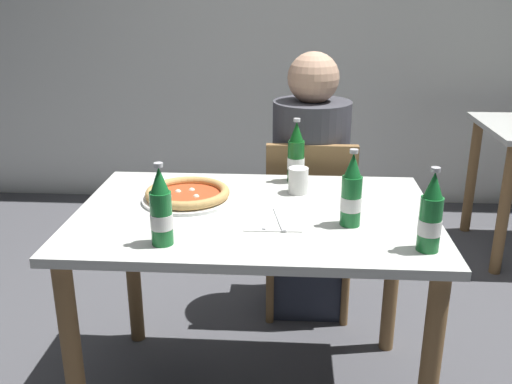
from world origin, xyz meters
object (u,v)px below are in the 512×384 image
Objects in this scene: diner_seated at (310,193)px; beer_bottle_left at (296,155)px; beer_bottle_extra at (161,211)px; dining_table_main at (255,242)px; beer_bottle_center at (351,194)px; paper_cup at (298,180)px; chair_behind_table at (309,218)px; napkin_with_cutlery at (273,220)px; pizza_margherita_near at (188,195)px; beer_bottle_right at (431,216)px.

beer_bottle_left is (-0.07, -0.33, 0.27)m from diner_seated.
beer_bottle_left is at bearing 57.28° from beer_bottle_extra.
dining_table_main is 4.86× the size of beer_bottle_center.
dining_table_main is 12.63× the size of paper_cup.
diner_seated is at bearing 82.87° from paper_cup.
paper_cup is (-0.06, -0.47, 0.21)m from diner_seated.
chair_behind_table is 0.81m from beer_bottle_center.
napkin_with_cutlery is (0.32, 0.19, -0.10)m from beer_bottle_extra.
beer_bottle_center is 0.34m from paper_cup.
beer_bottle_extra is at bearing 62.79° from chair_behind_table.
chair_behind_table is 0.74m from pizza_margherita_near.
diner_seated is 6.38× the size of napkin_with_cutlery.
pizza_margherita_near is (-0.45, -0.57, 0.19)m from diner_seated.
beer_bottle_left is 1.00× the size of beer_bottle_center.
beer_bottle_extra is (-0.56, -0.18, 0.00)m from beer_bottle_center.
beer_bottle_left is 0.15m from paper_cup.
dining_table_main is 0.29m from pizza_margherita_near.
beer_bottle_extra is (-0.76, -0.01, 0.00)m from beer_bottle_right.
diner_seated is 0.81m from beer_bottle_center.
beer_bottle_left is (-0.07, -0.28, 0.37)m from chair_behind_table.
pizza_margherita_near is (-0.24, 0.09, 0.13)m from dining_table_main.
dining_table_main is at bearing 71.53° from chair_behind_table.
beer_bottle_center is 1.00× the size of beer_bottle_right.
napkin_with_cutlery is (-0.07, -0.41, -0.10)m from beer_bottle_left.
beer_bottle_right reaches higher than dining_table_main.
napkin_with_cutlery is at bearing 31.47° from beer_bottle_extra.
beer_bottle_center is (0.55, -0.19, 0.08)m from pizza_margherita_near.
beer_bottle_center reaches higher than paper_cup.
beer_bottle_left is at bearing 111.97° from beer_bottle_center.
dining_table_main is at bearing -112.55° from beer_bottle_left.
beer_bottle_left is (0.14, 0.33, 0.22)m from dining_table_main.
diner_seated is 4.89× the size of beer_bottle_right.
napkin_with_cutlery is (-0.14, -0.69, 0.27)m from chair_behind_table.
paper_cup is (0.14, 0.19, 0.16)m from dining_table_main.
diner_seated reaches higher than dining_table_main.
chair_behind_table is 4.49× the size of napkin_with_cutlery.
beer_bottle_extra is at bearing -179.52° from beer_bottle_right.
paper_cup is at bearing -97.13° from diner_seated.
paper_cup reaches higher than dining_table_main.
pizza_margherita_near is at bearing 159.85° from dining_table_main.
chair_behind_table is 3.44× the size of beer_bottle_extra.
paper_cup is at bearing -86.11° from beer_bottle_left.
dining_table_main is 6.33× the size of napkin_with_cutlery.
beer_bottle_center is at bearing -3.63° from napkin_with_cutlery.
diner_seated is 0.43m from beer_bottle_left.
dining_table_main is 0.42m from beer_bottle_left.
beer_bottle_center is (0.10, -0.71, 0.37)m from chair_behind_table.
napkin_with_cutlery is (0.31, -0.17, -0.02)m from pizza_margherita_near.
chair_behind_table reaches higher than dining_table_main.
beer_bottle_right is at bearing -25.50° from pizza_margherita_near.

